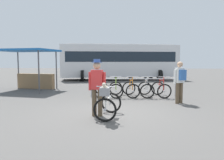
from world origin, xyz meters
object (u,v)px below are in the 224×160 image
Objects in this scene: market_stall at (31,66)px; bus_distant at (120,60)px; racked_bike_red at (161,89)px; person_with_featured_bike at (97,85)px; featured_bicycle at (107,102)px; racked_bike_orange at (131,89)px; racked_bike_white at (146,89)px; racked_bike_yellow at (101,89)px; racked_bike_lime at (116,89)px; pedestrian_with_backpack at (180,80)px.

bus_distant is at bearing 56.00° from market_stall.
person_with_featured_bike is (-2.37, -3.72, 0.58)m from racked_bike_red.
person_with_featured_bike is (-0.34, 0.20, 0.46)m from featured_bicycle.
bus_distant is 3.03× the size of market_stall.
racked_bike_orange is 3.85m from featured_bicycle.
racked_bike_red is 4.42m from featured_bicycle.
racked_bike_white is at bearing -174.98° from racked_bike_red.
racked_bike_lime is at bearing 5.01° from racked_bike_yellow.
racked_bike_yellow is 0.34× the size of market_stall.
market_stall is at bearing 156.62° from pedestrian_with_backpack.
racked_bike_lime is 2.99m from pedestrian_with_backpack.
racked_bike_orange is (1.39, 0.12, -0.00)m from racked_bike_yellow.
racked_bike_yellow is 1.01× the size of racked_bike_lime.
person_with_featured_bike is at bearing -48.99° from market_stall.
market_stall is (-5.13, 5.71, 0.91)m from featured_bicycle.
racked_bike_white is at bearing 5.01° from racked_bike_yellow.
pedestrian_with_backpack is at bearing -21.21° from racked_bike_yellow.
racked_bike_lime is at bearing -174.99° from racked_bike_white.
pedestrian_with_backpack is at bearing -50.35° from racked_bike_white.
racked_bike_yellow and racked_bike_red have the same top height.
racked_bike_white is at bearing 5.01° from racked_bike_lime.
market_stall is at bearing 131.01° from person_with_featured_bike.
market_stall is (-4.69, -6.95, -0.35)m from bus_distant.
person_with_featured_bike reaches higher than racked_bike_yellow.
market_stall is (-7.17, 1.80, 1.03)m from racked_bike_red.
racked_bike_white is 0.96× the size of racked_bike_red.
bus_distant is (0.31, 8.99, 1.37)m from racked_bike_yellow.
featured_bicycle is (-2.04, -3.92, 0.12)m from racked_bike_red.
racked_bike_lime is at bearing -87.49° from bus_distant.
pedestrian_with_backpack is at bearing -23.38° from market_stall.
racked_bike_white is 4.08m from featured_bicycle.
pedestrian_with_backpack reaches higher than featured_bicycle.
racked_bike_red is at bearing 5.01° from racked_bike_orange.
racked_bike_white is at bearing -78.53° from bus_distant.
racked_bike_red is at bearing 5.02° from racked_bike_white.
pedestrian_with_backpack is (2.89, 2.19, -0.01)m from person_with_featured_bike.
racked_bike_lime is 3.59m from person_with_featured_bike.
featured_bicycle is at bearing -89.16° from racked_bike_lime.
racked_bike_orange is at bearing -174.99° from racked_bike_red.
person_with_featured_bike is at bearing -89.50° from bus_distant.
racked_bike_lime is 2.10m from racked_bike_red.
market_stall is at bearing 163.99° from racked_bike_white.
person_with_featured_bike reaches higher than featured_bicycle.
racked_bike_white is at bearing 129.65° from pedestrian_with_backpack.
market_stall is (-7.69, 3.32, 0.46)m from pedestrian_with_backpack.
pedestrian_with_backpack is at bearing -71.26° from racked_bike_red.
bus_distant is at bearing 90.50° from person_with_featured_bike.
market_stall is (-4.38, 2.04, 1.03)m from racked_bike_yellow.
racked_bike_red is 4.45m from person_with_featured_bike.
racked_bike_lime is 0.96× the size of racked_bike_red.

